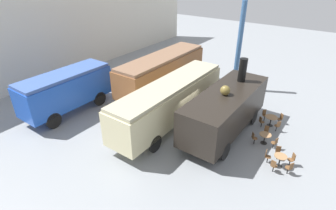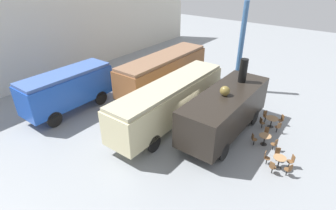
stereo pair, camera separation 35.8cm
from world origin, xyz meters
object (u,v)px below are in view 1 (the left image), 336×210
(steam_locomotive, at_px, (226,108))
(cafe_table_far, at_px, (271,119))
(cafe_table_mid, at_px, (280,159))
(cafe_chair_0, at_px, (254,137))
(cafe_table_near, at_px, (265,136))
(visitor_person, at_px, (182,132))
(streamlined_locomotive, at_px, (73,86))
(passenger_coach_wooden, at_px, (162,70))
(passenger_coach_vintage, at_px, (170,100))

(steam_locomotive, height_order, cafe_table_far, steam_locomotive)
(cafe_table_mid, bearing_deg, cafe_table_far, 22.95)
(cafe_table_mid, xyz_separation_m, cafe_chair_0, (1.27, 2.02, -0.06))
(cafe_table_mid, bearing_deg, cafe_table_near, 39.15)
(visitor_person, bearing_deg, cafe_table_mid, -76.37)
(streamlined_locomotive, relative_size, cafe_table_far, 10.11)
(streamlined_locomotive, distance_m, passenger_coach_wooden, 7.77)
(streamlined_locomotive, relative_size, cafe_table_mid, 11.40)
(visitor_person, bearing_deg, passenger_coach_vintage, 53.14)
(cafe_chair_0, distance_m, visitor_person, 4.78)
(cafe_chair_0, bearing_deg, cafe_table_far, 44.11)
(passenger_coach_vintage, bearing_deg, streamlined_locomotive, 108.48)
(cafe_table_mid, relative_size, cafe_chair_0, 0.89)
(cafe_table_far, distance_m, visitor_person, 7.02)
(streamlined_locomotive, relative_size, passenger_coach_vintage, 0.82)
(cafe_table_near, distance_m, cafe_chair_0, 0.76)
(steam_locomotive, bearing_deg, cafe_table_near, -80.09)
(passenger_coach_wooden, relative_size, cafe_table_mid, 13.01)
(cafe_table_mid, distance_m, visitor_person, 6.12)
(cafe_table_far, distance_m, cafe_chair_0, 2.94)
(cafe_table_far, bearing_deg, cafe_table_near, -172.14)
(cafe_chair_0, relative_size, visitor_person, 0.53)
(cafe_table_mid, bearing_deg, passenger_coach_vintage, 89.49)
(passenger_coach_vintage, bearing_deg, cafe_table_mid, -90.51)
(passenger_coach_wooden, bearing_deg, cafe_chair_0, -107.20)
(cafe_table_near, height_order, cafe_chair_0, cafe_chair_0)
(passenger_coach_wooden, height_order, cafe_chair_0, passenger_coach_wooden)
(streamlined_locomotive, height_order, passenger_coach_vintage, same)
(passenger_coach_wooden, bearing_deg, cafe_table_mid, -110.01)
(steam_locomotive, relative_size, cafe_table_mid, 10.81)
(steam_locomotive, bearing_deg, cafe_chair_0, -90.51)
(cafe_table_mid, bearing_deg, passenger_coach_wooden, 69.99)
(steam_locomotive, bearing_deg, cafe_table_far, -39.82)
(cafe_table_far, xyz_separation_m, visitor_person, (-5.64, 4.16, 0.30))
(streamlined_locomotive, distance_m, cafe_table_near, 14.86)
(streamlined_locomotive, xyz_separation_m, passenger_coach_wooden, (6.80, -3.75, 0.09))
(steam_locomotive, height_order, visitor_person, steam_locomotive)
(passenger_coach_wooden, xyz_separation_m, cafe_table_mid, (-4.32, -11.85, -1.53))
(cafe_table_far, height_order, cafe_chair_0, cafe_chair_0)
(streamlined_locomotive, xyz_separation_m, cafe_table_far, (6.69, -13.82, -1.43))
(streamlined_locomotive, relative_size, visitor_person, 5.41)
(visitor_person, bearing_deg, cafe_chair_0, -55.34)
(passenger_coach_wooden, height_order, cafe_table_mid, passenger_coach_wooden)
(visitor_person, bearing_deg, passenger_coach_wooden, 45.76)
(cafe_table_mid, height_order, cafe_table_far, cafe_table_mid)
(streamlined_locomotive, bearing_deg, cafe_table_mid, -80.95)
(cafe_table_far, relative_size, cafe_chair_0, 1.00)
(cafe_table_near, bearing_deg, cafe_chair_0, 131.26)
(streamlined_locomotive, distance_m, cafe_table_far, 15.42)
(passenger_coach_vintage, distance_m, cafe_chair_0, 6.25)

